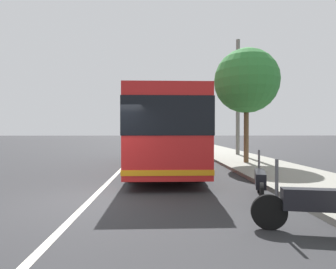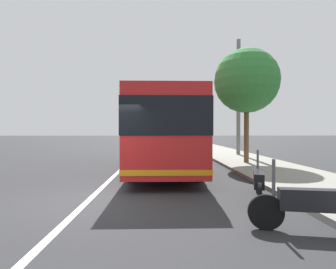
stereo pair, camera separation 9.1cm
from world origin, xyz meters
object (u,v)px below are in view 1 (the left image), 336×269
at_px(coach_bus, 164,130).
at_px(car_ahead_same_lane, 164,140).
at_px(motorcycle_far_end, 320,205).
at_px(roadside_tree_mid_block, 246,81).
at_px(motorcycle_angled, 260,181).
at_px(car_behind_bus, 140,137).
at_px(utility_pole, 238,98).

xyz_separation_m(coach_bus, car_ahead_same_lane, (21.60, -0.47, -1.14)).
height_order(motorcycle_far_end, roadside_tree_mid_block, roadside_tree_mid_block).
distance_m(motorcycle_angled, car_behind_bus, 43.67).
relative_size(coach_bus, utility_pole, 1.36).
relative_size(coach_bus, car_ahead_same_lane, 2.84).
xyz_separation_m(motorcycle_far_end, motorcycle_angled, (2.33, 0.17, -0.02)).
bearing_deg(coach_bus, roadside_tree_mid_block, -78.44).
relative_size(motorcycle_far_end, car_ahead_same_lane, 0.59).
xyz_separation_m(motorcycle_far_end, car_behind_bus, (45.57, 6.29, 0.19)).
distance_m(coach_bus, roadside_tree_mid_block, 5.11).
bearing_deg(roadside_tree_mid_block, car_behind_bus, 12.58).
relative_size(coach_bus, motorcycle_far_end, 4.85).
height_order(coach_bus, car_ahead_same_lane, coach_bus).
bearing_deg(motorcycle_angled, roadside_tree_mid_block, 2.88).
height_order(car_ahead_same_lane, utility_pole, utility_pole).
distance_m(coach_bus, utility_pole, 8.19).
relative_size(motorcycle_far_end, roadside_tree_mid_block, 0.38).
height_order(coach_bus, motorcycle_angled, coach_bus).
distance_m(motorcycle_far_end, motorcycle_angled, 2.34).
height_order(motorcycle_far_end, motorcycle_angled, motorcycle_far_end).
relative_size(car_behind_bus, utility_pole, 0.52).
bearing_deg(car_behind_bus, motorcycle_angled, 4.99).
relative_size(car_behind_bus, roadside_tree_mid_block, 0.70).
bearing_deg(motorcycle_far_end, car_behind_bus, -71.41).
xyz_separation_m(motorcycle_far_end, roadside_tree_mid_block, (9.39, -1.78, 3.90)).
distance_m(motorcycle_angled, utility_pole, 12.84).
xyz_separation_m(car_behind_bus, utility_pole, (-31.29, -9.07, 3.44)).
xyz_separation_m(car_behind_bus, car_ahead_same_lane, (-15.47, -4.22, 0.01)).
bearing_deg(car_ahead_same_lane, roadside_tree_mid_block, -170.80).
relative_size(roadside_tree_mid_block, utility_pole, 0.74).
xyz_separation_m(motorcycle_far_end, car_ahead_same_lane, (30.10, 2.08, 0.20)).
bearing_deg(car_ahead_same_lane, motorcycle_angled, -177.42).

